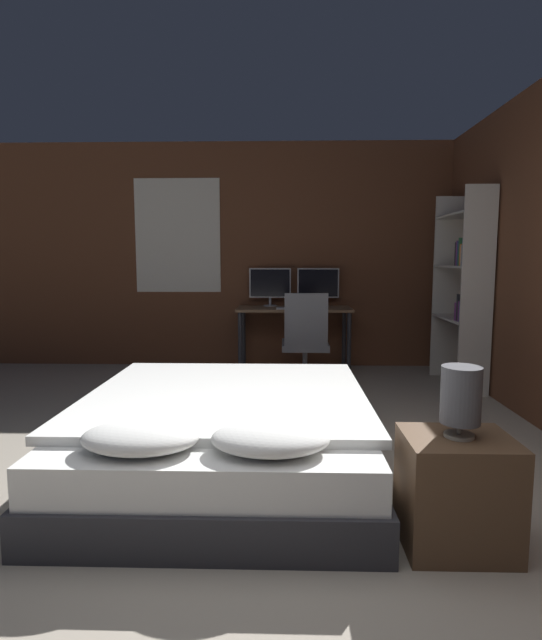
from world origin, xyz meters
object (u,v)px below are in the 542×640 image
(desk, at_px, (294,317))
(keyboard, at_px, (295,308))
(office_chair, at_px, (305,349))
(nightstand, at_px, (456,492))
(bookshelf, at_px, (465,280))
(computer_mouse, at_px, (321,308))
(monitor_right, at_px, (318,285))
(bedside_lamp, at_px, (461,396))
(bed, at_px, (225,434))
(monitor_left, at_px, (270,285))

(desk, distance_m, keyboard, 0.21)
(desk, distance_m, office_chair, 0.74)
(nightstand, height_order, bookshelf, bookshelf)
(office_chair, bearing_deg, nightstand, -78.99)
(keyboard, distance_m, computer_mouse, 0.29)
(monitor_right, bearing_deg, desk, -147.66)
(nightstand, xyz_separation_m, bedside_lamp, (0.00, 0.00, 0.44))
(computer_mouse, bearing_deg, keyboard, 180.00)
(bed, height_order, office_chair, office_chair)
(bedside_lamp, bearing_deg, monitor_left, 104.22)
(bed, relative_size, keyboard, 4.96)
(monitor_left, height_order, monitor_right, same)
(bed, bearing_deg, office_chair, 74.88)
(bed, height_order, keyboard, keyboard)
(nightstand, relative_size, monitor_right, 1.04)
(office_chair, relative_size, bookshelf, 0.49)
(bed, xyz_separation_m, monitor_left, (0.19, 3.00, 0.77))
(desk, bearing_deg, bookshelf, -22.83)
(monitor_right, xyz_separation_m, office_chair, (-0.18, -0.86, -0.62))
(monitor_left, height_order, keyboard, monitor_left)
(computer_mouse, relative_size, bookshelf, 0.04)
(keyboard, bearing_deg, monitor_left, 128.56)
(nightstand, xyz_separation_m, bookshelf, (1.02, 2.89, 0.85))
(desk, bearing_deg, bed, -99.54)
(monitor_right, bearing_deg, computer_mouse, -88.81)
(nightstand, distance_m, bedside_lamp, 0.44)
(monitor_right, xyz_separation_m, bookshelf, (1.41, -0.89, 0.09))
(monitor_left, relative_size, monitor_right, 1.00)
(desk, relative_size, bookshelf, 0.66)
(monitor_right, height_order, keyboard, monitor_right)
(monitor_left, height_order, office_chair, monitor_left)
(computer_mouse, bearing_deg, monitor_left, 148.24)
(monitor_right, height_order, office_chair, monitor_right)
(office_chair, bearing_deg, monitor_left, 114.36)
(nightstand, bearing_deg, bedside_lamp, 0.00)
(bed, xyz_separation_m, monitor_right, (0.76, 3.00, 0.77))
(bedside_lamp, height_order, computer_mouse, bedside_lamp)
(keyboard, bearing_deg, bedside_lamp, -78.89)
(desk, bearing_deg, bedside_lamp, -79.43)
(nightstand, bearing_deg, monitor_right, 95.82)
(nightstand, xyz_separation_m, monitor_left, (-0.96, 3.78, 0.75))
(bed, xyz_separation_m, keyboard, (0.47, 2.64, 0.52))
(desk, bearing_deg, office_chair, -81.32)
(nightstand, xyz_separation_m, computer_mouse, (-0.38, 3.42, 0.51))
(desk, xyz_separation_m, office_chair, (0.10, -0.68, -0.26))
(bedside_lamp, relative_size, desk, 0.24)
(monitor_left, bearing_deg, bedside_lamp, -75.78)
(nightstand, relative_size, office_chair, 0.53)
(computer_mouse, bearing_deg, desk, 148.80)
(bed, bearing_deg, monitor_right, 75.78)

